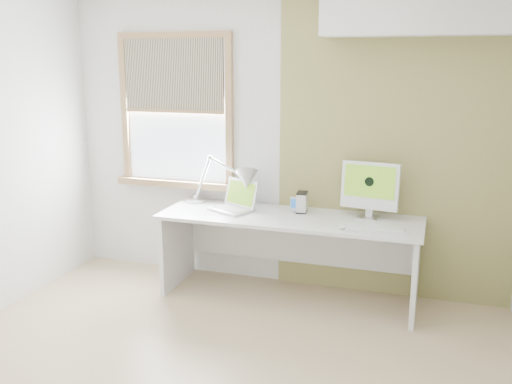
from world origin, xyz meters
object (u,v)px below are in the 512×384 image
at_px(desk, 291,236).
at_px(laptop, 235,203).
at_px(desk_lamp, 237,182).
at_px(imac, 370,187).
at_px(external_drive, 302,202).

bearing_deg(desk, laptop, 179.68).
xyz_separation_m(desk_lamp, laptop, (0.01, -0.07, -0.17)).
xyz_separation_m(desk, imac, (0.64, 0.10, 0.46)).
distance_m(laptop, external_drive, 0.58).
bearing_deg(laptop, imac, 5.08).
relative_size(desk_lamp, imac, 1.60).
xyz_separation_m(desk_lamp, imac, (1.16, 0.03, 0.03)).
bearing_deg(desk, external_drive, 55.61).
relative_size(desk_lamp, external_drive, 4.36).
bearing_deg(external_drive, desk_lamp, -177.67).
xyz_separation_m(desk, laptop, (-0.51, 0.00, 0.26)).
relative_size(desk_lamp, laptop, 1.70).
bearing_deg(laptop, external_drive, 9.67).
bearing_deg(desk_lamp, external_drive, 2.33).
bearing_deg(imac, desk_lamp, -178.63).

